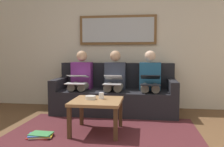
# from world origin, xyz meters

# --- Properties ---
(wall_rear) EXTENTS (6.00, 0.12, 2.60)m
(wall_rear) POSITION_xyz_m (0.00, -2.60, 1.30)
(wall_rear) COLOR beige
(wall_rear) RESTS_ON ground_plane
(area_rug) EXTENTS (2.60, 1.80, 0.01)m
(area_rug) POSITION_xyz_m (0.00, -0.85, 0.00)
(area_rug) COLOR #4C1E23
(area_rug) RESTS_ON ground_plane
(couch) EXTENTS (2.20, 0.90, 0.90)m
(couch) POSITION_xyz_m (0.00, -2.12, 0.31)
(couch) COLOR black
(couch) RESTS_ON ground_plane
(framed_mirror) EXTENTS (1.53, 0.05, 0.58)m
(framed_mirror) POSITION_xyz_m (0.00, -2.51, 1.55)
(framed_mirror) COLOR brown
(coffee_table) EXTENTS (0.67, 0.67, 0.45)m
(coffee_table) POSITION_xyz_m (0.10, -0.90, 0.39)
(coffee_table) COLOR olive
(coffee_table) RESTS_ON ground_plane
(cup) EXTENTS (0.07, 0.07, 0.09)m
(cup) POSITION_xyz_m (0.05, -0.98, 0.50)
(cup) COLOR silver
(cup) RESTS_ON coffee_table
(bowl) EXTENTS (0.15, 0.15, 0.05)m
(bowl) POSITION_xyz_m (0.19, -0.92, 0.48)
(bowl) COLOR beige
(bowl) RESTS_ON coffee_table
(person_left) EXTENTS (0.38, 0.58, 1.14)m
(person_left) POSITION_xyz_m (-0.64, -2.05, 0.61)
(person_left) COLOR #235B84
(person_left) RESTS_ON couch
(laptop_black) EXTENTS (0.33, 0.37, 0.16)m
(laptop_black) POSITION_xyz_m (-0.64, -1.81, 0.63)
(laptop_black) COLOR black
(person_middle) EXTENTS (0.38, 0.58, 1.14)m
(person_middle) POSITION_xyz_m (0.00, -2.05, 0.61)
(person_middle) COLOR #2D3342
(person_middle) RESTS_ON couch
(laptop_silver) EXTENTS (0.31, 0.35, 0.16)m
(laptop_silver) POSITION_xyz_m (0.00, -1.81, 0.62)
(laptop_silver) COLOR silver
(person_right) EXTENTS (0.38, 0.58, 1.14)m
(person_right) POSITION_xyz_m (0.64, -2.05, 0.61)
(person_right) COLOR #66236B
(person_right) RESTS_ON couch
(laptop_white) EXTENTS (0.35, 0.36, 0.15)m
(laptop_white) POSITION_xyz_m (0.64, -1.80, 0.63)
(laptop_white) COLOR white
(magazine_stack) EXTENTS (0.34, 0.27, 0.05)m
(magazine_stack) POSITION_xyz_m (0.78, -0.59, 0.03)
(magazine_stack) COLOR red
(magazine_stack) RESTS_ON ground_plane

